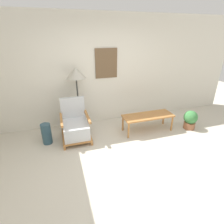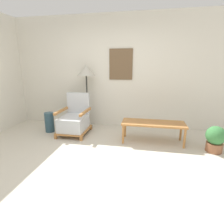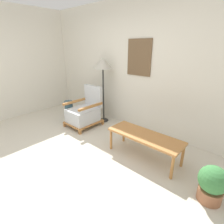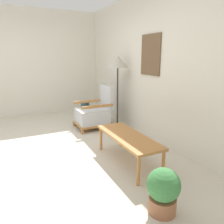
% 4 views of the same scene
% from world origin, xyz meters
% --- Properties ---
extents(ground_plane, '(14.00, 14.00, 0.00)m').
position_xyz_m(ground_plane, '(0.00, 0.00, 0.00)').
color(ground_plane, beige).
extents(wall_back, '(8.00, 0.09, 2.70)m').
position_xyz_m(wall_back, '(0.00, 2.11, 1.35)').
color(wall_back, silver).
rests_on(wall_back, ground_plane).
extents(armchair, '(0.62, 0.74, 0.90)m').
position_xyz_m(armchair, '(-0.74, 1.33, 0.31)').
color(armchair, '#B2753D').
rests_on(armchair, ground_plane).
extents(floor_lamp, '(0.44, 0.44, 1.54)m').
position_xyz_m(floor_lamp, '(-0.59, 1.81, 1.36)').
color(floor_lamp, '#2D2D2D').
rests_on(floor_lamp, ground_plane).
extents(coffee_table, '(1.24, 0.45, 0.42)m').
position_xyz_m(coffee_table, '(0.99, 1.17, 0.37)').
color(coffee_table, '#B2753D').
rests_on(coffee_table, ground_plane).
extents(vase, '(0.21, 0.21, 0.46)m').
position_xyz_m(vase, '(-1.37, 1.33, 0.23)').
color(vase, '#2D4C5B').
rests_on(vase, ground_plane).
extents(potted_plant, '(0.33, 0.33, 0.48)m').
position_xyz_m(potted_plant, '(2.08, 0.95, 0.25)').
color(potted_plant, '#935B3D').
rests_on(potted_plant, ground_plane).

